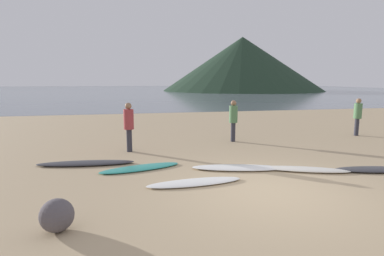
{
  "coord_description": "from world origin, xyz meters",
  "views": [
    {
      "loc": [
        -2.88,
        -5.67,
        2.28
      ],
      "look_at": [
        -0.58,
        4.95,
        0.6
      ],
      "focal_mm": 29.21,
      "sensor_mm": 36.0,
      "label": 1
    }
  ],
  "objects": [
    {
      "name": "surfboard_3",
      "position": [
        -0.08,
        1.68,
        0.04
      ],
      "size": [
        2.43,
        1.12,
        0.09
      ],
      "primitive_type": "ellipsoid",
      "rotation": [
        0.0,
        0.0,
        -0.24
      ],
      "color": "white",
      "rests_on": "ground"
    },
    {
      "name": "surfboard_0",
      "position": [
        -3.96,
        2.96,
        0.05
      ],
      "size": [
        2.62,
        0.75,
        0.09
      ],
      "primitive_type": "ellipsoid",
      "rotation": [
        0.0,
        0.0,
        -0.09
      ],
      "color": "#333338",
      "rests_on": "ground"
    },
    {
      "name": "ground_plane",
      "position": [
        0.0,
        10.0,
        -0.1
      ],
      "size": [
        120.0,
        120.0,
        0.2
      ],
      "primitive_type": "cube",
      "color": "tan",
      "rests_on": "ground"
    },
    {
      "name": "surfboard_4",
      "position": [
        1.49,
        1.2,
        0.04
      ],
      "size": [
        2.26,
        1.28,
        0.09
      ],
      "primitive_type": "ellipsoid",
      "rotation": [
        0.0,
        0.0,
        -0.39
      ],
      "color": "silver",
      "rests_on": "ground"
    },
    {
      "name": "beach_rock_near",
      "position": [
        -3.94,
        -0.88,
        0.25
      ],
      "size": [
        0.51,
        0.51,
        0.51
      ],
      "primitive_type": "sphere",
      "color": "#524C51",
      "rests_on": "ground"
    },
    {
      "name": "surfboard_1",
      "position": [
        -2.54,
        2.24,
        0.03
      ],
      "size": [
        2.19,
        1.07,
        0.07
      ],
      "primitive_type": "ellipsoid",
      "rotation": [
        0.0,
        0.0,
        0.25
      ],
      "color": "teal",
      "rests_on": "ground"
    },
    {
      "name": "surfboard_2",
      "position": [
        -1.42,
        0.81,
        0.04
      ],
      "size": [
        2.2,
        0.67,
        0.07
      ],
      "primitive_type": "ellipsoid",
      "rotation": [
        0.0,
        0.0,
        0.07
      ],
      "color": "white",
      "rests_on": "ground"
    },
    {
      "name": "ocean_water",
      "position": [
        0.0,
        65.88,
        0.0
      ],
      "size": [
        140.0,
        100.0,
        0.01
      ],
      "primitive_type": "cube",
      "color": "slate",
      "rests_on": "ground"
    },
    {
      "name": "person_0",
      "position": [
        1.04,
        5.21,
        0.91
      ],
      "size": [
        0.31,
        0.31,
        1.54
      ],
      "rotation": [
        0.0,
        0.0,
        2.58
      ],
      "color": "#2D2D38",
      "rests_on": "ground"
    },
    {
      "name": "person_2",
      "position": [
        -2.77,
        4.33,
        0.93
      ],
      "size": [
        0.32,
        0.32,
        1.57
      ],
      "rotation": [
        0.0,
        0.0,
        5.45
      ],
      "color": "#2D2D38",
      "rests_on": "ground"
    },
    {
      "name": "person_1",
      "position": [
        6.45,
        5.33,
        0.91
      ],
      "size": [
        0.31,
        0.31,
        1.54
      ],
      "rotation": [
        0.0,
        0.0,
        4.19
      ],
      "color": "#2D2D38",
      "rests_on": "ground"
    },
    {
      "name": "headland_hill",
      "position": [
        21.78,
        58.05,
        5.6
      ],
      "size": [
        33.57,
        33.57,
        11.21
      ],
      "primitive_type": "cone",
      "color": "#1E3323",
      "rests_on": "ground"
    },
    {
      "name": "surfboard_5",
      "position": [
        3.25,
        0.79,
        0.05
      ],
      "size": [
        2.12,
        0.95,
        0.09
      ],
      "primitive_type": "ellipsoid",
      "rotation": [
        0.0,
        0.0,
        -0.21
      ],
      "color": "#333338",
      "rests_on": "ground"
    }
  ]
}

